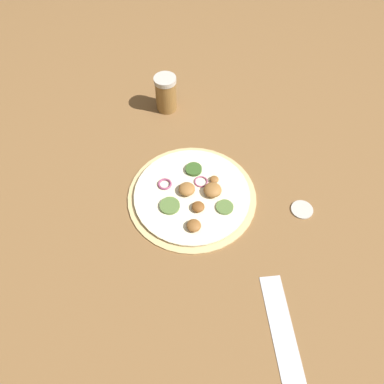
# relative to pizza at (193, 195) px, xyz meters

# --- Properties ---
(ground_plane) EXTENTS (3.00, 3.00, 0.00)m
(ground_plane) POSITION_rel_pizza_xyz_m (0.00, -0.00, -0.01)
(ground_plane) COLOR brown
(pizza) EXTENTS (0.29, 0.29, 0.03)m
(pizza) POSITION_rel_pizza_xyz_m (0.00, 0.00, 0.00)
(pizza) COLOR #D6B77A
(pizza) RESTS_ON ground_plane
(spice_jar) EXTENTS (0.06, 0.06, 0.10)m
(spice_jar) POSITION_rel_pizza_xyz_m (-0.11, -0.28, 0.04)
(spice_jar) COLOR olive
(spice_jar) RESTS_ON ground_plane
(loose_cap) EXTENTS (0.05, 0.05, 0.01)m
(loose_cap) POSITION_rel_pizza_xyz_m (-0.17, 0.17, -0.00)
(loose_cap) COLOR beige
(loose_cap) RESTS_ON ground_plane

